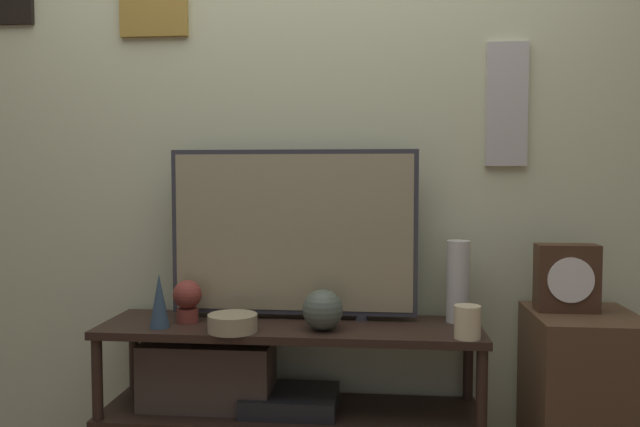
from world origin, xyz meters
TOP-DOWN VIEW (x-y plane):
  - wall_back at (-0.00, 0.49)m, footprint 6.40×0.08m
  - media_console at (-0.12, 0.24)m, footprint 1.45×0.40m
  - television at (0.00, 0.33)m, footprint 0.97×0.05m
  - vase_tall_ceramic at (0.64, 0.34)m, footprint 0.09×0.09m
  - vase_wide_bowl at (-0.19, 0.10)m, footprint 0.18×0.18m
  - vase_round_glass at (0.13, 0.16)m, footprint 0.15×0.15m
  - vase_slim_bronze at (-0.48, 0.14)m, footprint 0.08×0.08m
  - candle_jar at (0.64, 0.09)m, footprint 0.09×0.09m
  - decorative_bust at (-0.40, 0.23)m, footprint 0.11×0.11m
  - side_table at (1.08, 0.22)m, footprint 0.37×0.43m
  - mantel_clock at (1.02, 0.26)m, footprint 0.22×0.11m

SIDE VIEW (x-z plane):
  - side_table at x=1.08m, z-range 0.00..0.63m
  - media_console at x=-0.12m, z-range 0.07..0.63m
  - vase_wide_bowl at x=-0.19m, z-range 0.56..0.62m
  - candle_jar at x=0.64m, z-range 0.56..0.68m
  - vase_round_glass at x=0.13m, z-range 0.56..0.71m
  - decorative_bust at x=-0.40m, z-range 0.57..0.73m
  - vase_slim_bronze at x=-0.48m, z-range 0.56..0.76m
  - vase_tall_ceramic at x=0.64m, z-range 0.56..0.88m
  - mantel_clock at x=1.02m, z-range 0.63..0.87m
  - television at x=0.00m, z-range 0.57..1.24m
  - wall_back at x=0.00m, z-range 0.01..2.71m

